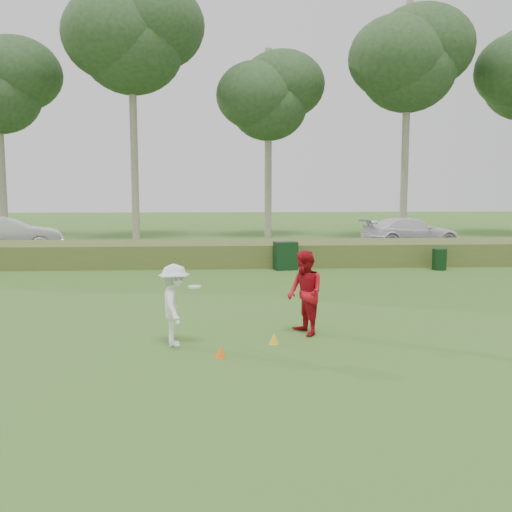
{
  "coord_description": "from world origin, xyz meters",
  "views": [
    {
      "loc": [
        -0.92,
        -11.21,
        3.16
      ],
      "look_at": [
        0.0,
        4.0,
        1.3
      ],
      "focal_mm": 40.0,
      "sensor_mm": 36.0,
      "label": 1
    }
  ],
  "objects": [
    {
      "name": "car_mid",
      "position": [
        -11.06,
        16.09,
        0.91
      ],
      "size": [
        5.43,
        3.35,
        1.69
      ],
      "primitive_type": "imported",
      "rotation": [
        0.0,
        0.0,
        1.9
      ],
      "color": "white",
      "rests_on": "park_road"
    },
    {
      "name": "player_white",
      "position": [
        -1.87,
        -0.02,
        0.82
      ],
      "size": [
        0.9,
        1.12,
        1.64
      ],
      "rotation": [
        0.0,
        0.0,
        1.69
      ],
      "color": "white",
      "rests_on": "ground"
    },
    {
      "name": "utility_cabinet",
      "position": [
        1.51,
        10.25,
        0.54
      ],
      "size": [
        0.94,
        0.68,
        1.07
      ],
      "primitive_type": "cube",
      "rotation": [
        0.0,
        0.0,
        0.18
      ],
      "color": "black",
      "rests_on": "ground"
    },
    {
      "name": "park_road",
      "position": [
        0.0,
        17.0,
        0.03
      ],
      "size": [
        80.0,
        6.0,
        0.06
      ],
      "primitive_type": "cube",
      "color": "#2D2D2D",
      "rests_on": "ground"
    },
    {
      "name": "ground",
      "position": [
        0.0,
        0.0,
        0.0
      ],
      "size": [
        120.0,
        120.0,
        0.0
      ],
      "primitive_type": "plane",
      "color": "#336220",
      "rests_on": "ground"
    },
    {
      "name": "cone_orange",
      "position": [
        -0.96,
        -0.92,
        0.11
      ],
      "size": [
        0.2,
        0.2,
        0.22
      ],
      "primitive_type": "cone",
      "color": "#FF640D",
      "rests_on": "ground"
    },
    {
      "name": "tree_4",
      "position": [
        2.0,
        24.5,
        8.59
      ],
      "size": [
        6.24,
        6.24,
        11.5
      ],
      "color": "gray",
      "rests_on": "ground"
    },
    {
      "name": "trash_bin",
      "position": [
        7.37,
        9.86,
        0.41
      ],
      "size": [
        0.67,
        0.67,
        0.81
      ],
      "primitive_type": "cylinder",
      "rotation": [
        0.0,
        0.0,
        -0.29
      ],
      "color": "black",
      "rests_on": "ground"
    },
    {
      "name": "car_right",
      "position": [
        8.95,
        17.91,
        0.81
      ],
      "size": [
        5.38,
        2.75,
        1.5
      ],
      "primitive_type": "imported",
      "rotation": [
        0.0,
        0.0,
        1.7
      ],
      "color": "white",
      "rests_on": "park_road"
    },
    {
      "name": "player_red",
      "position": [
        0.84,
        0.64,
        0.91
      ],
      "size": [
        0.93,
        1.05,
        1.81
      ],
      "primitive_type": "imported",
      "rotation": [
        0.0,
        0.0,
        -1.25
      ],
      "color": "#B40F1B",
      "rests_on": "ground"
    },
    {
      "name": "tree_3",
      "position": [
        -6.0,
        23.0,
        11.6
      ],
      "size": [
        7.8,
        7.8,
        15.5
      ],
      "color": "gray",
      "rests_on": "ground"
    },
    {
      "name": "tree_5",
      "position": [
        10.0,
        22.5,
        10.47
      ],
      "size": [
        7.28,
        7.28,
        14.0
      ],
      "color": "gray",
      "rests_on": "ground"
    },
    {
      "name": "reed_strip",
      "position": [
        0.0,
        12.0,
        0.45
      ],
      "size": [
        80.0,
        3.0,
        0.9
      ],
      "primitive_type": "cube",
      "color": "#495B24",
      "rests_on": "ground"
    },
    {
      "name": "cone_yellow",
      "position": [
        0.12,
        -0.04,
        0.12
      ],
      "size": [
        0.21,
        0.21,
        0.23
      ],
      "primitive_type": "cone",
      "color": "yellow",
      "rests_on": "ground"
    }
  ]
}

